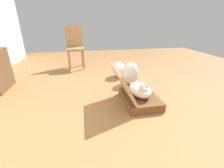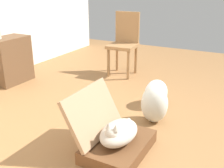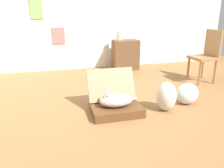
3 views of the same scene
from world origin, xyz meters
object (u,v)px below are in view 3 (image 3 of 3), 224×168
(plastic_bag_white, at_px, (166,96))
(chair, at_px, (206,54))
(suitcase_base, at_px, (116,110))
(cat, at_px, (116,100))
(side_table, at_px, (125,55))
(vase_tall, at_px, (119,36))
(plastic_bag_clear, at_px, (187,94))

(plastic_bag_white, distance_m, chair, 1.67)
(suitcase_base, relative_size, chair, 0.68)
(cat, xyz_separation_m, side_table, (0.86, 2.19, 0.13))
(cat, height_order, vase_tall, vase_tall)
(plastic_bag_white, height_order, chair, chair)
(plastic_bag_white, relative_size, plastic_bag_clear, 1.23)
(plastic_bag_clear, distance_m, vase_tall, 2.28)
(chair, bearing_deg, vase_tall, -139.85)
(side_table, bearing_deg, vase_tall, 165.36)
(chair, bearing_deg, suitcase_base, -69.38)
(plastic_bag_white, relative_size, chair, 0.42)
(vase_tall, relative_size, chair, 0.20)
(cat, distance_m, plastic_bag_white, 0.69)
(plastic_bag_clear, bearing_deg, side_table, 96.00)
(plastic_bag_white, distance_m, side_table, 2.27)
(cat, bearing_deg, side_table, 68.46)
(side_table, bearing_deg, plastic_bag_white, -94.53)
(plastic_bag_clear, bearing_deg, cat, -177.21)
(suitcase_base, relative_size, side_table, 0.99)
(cat, distance_m, vase_tall, 2.40)
(vase_tall, bearing_deg, suitcase_base, -107.78)
(vase_tall, bearing_deg, chair, -45.72)
(cat, height_order, chair, chair)
(plastic_bag_white, height_order, plastic_bag_clear, plastic_bag_white)
(suitcase_base, height_order, plastic_bag_clear, plastic_bag_clear)
(plastic_bag_clear, bearing_deg, vase_tall, 99.54)
(plastic_bag_white, relative_size, vase_tall, 2.05)
(vase_tall, bearing_deg, plastic_bag_clear, -80.46)
(suitcase_base, distance_m, plastic_bag_clear, 1.08)
(suitcase_base, relative_size, vase_tall, 3.31)
(suitcase_base, bearing_deg, cat, 177.60)
(cat, relative_size, vase_tall, 2.65)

